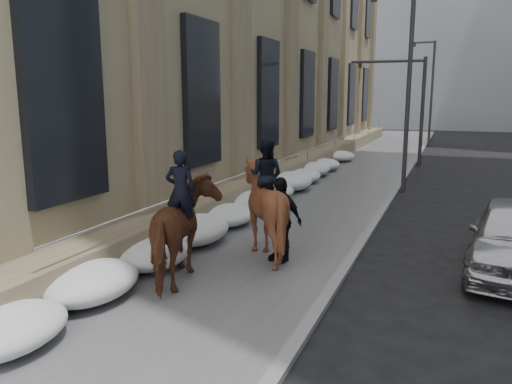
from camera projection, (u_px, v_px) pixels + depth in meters
ground at (159, 317)px, 8.98m from camera, size 140.00×140.00×0.00m
sidewalk at (309, 204)px, 18.10m from camera, size 5.00×80.00×0.12m
curb at (383, 210)px, 17.15m from camera, size 0.24×80.00×0.12m
limestone_building at (269, 4)px, 27.42m from camera, size 6.10×44.00×18.00m
bg_building_mid at (457, 10)px, 59.64m from camera, size 30.00×12.00×28.00m
bg_building_far at (384, 55)px, 74.97m from camera, size 24.00×12.00×20.00m
streetlight_mid at (405, 79)px, 19.90m from camera, size 1.71×0.24×8.00m
streetlight_far at (430, 87)px, 38.15m from camera, size 1.71×0.24×8.00m
traffic_signal at (406, 94)px, 27.55m from camera, size 4.10×0.22×6.00m
snow_bank at (254, 200)px, 16.81m from camera, size 1.70×18.10×0.76m
mounted_horse_left at (186, 229)px, 10.23m from camera, size 1.80×2.75×2.73m
mounted_horse_right at (264, 206)px, 11.94m from camera, size 1.93×2.15×2.79m
pedestrian at (280, 219)px, 11.57m from camera, size 1.25×0.80×1.98m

